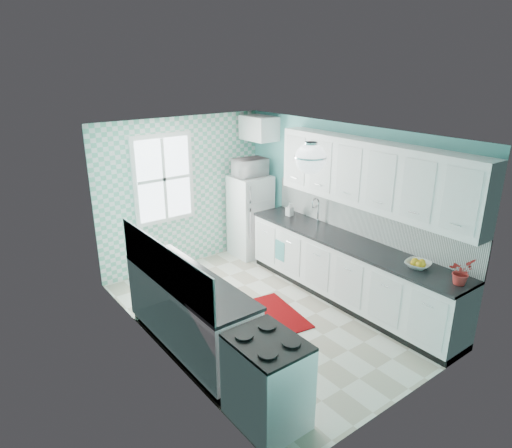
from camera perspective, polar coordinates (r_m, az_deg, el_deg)
floor at (r=6.48m, az=1.00°, el=-11.25°), size 3.00×4.40×0.02m
ceiling at (r=5.61m, az=1.16°, el=11.39°), size 3.00×4.40×0.02m
wall_back at (r=7.70m, az=-9.16°, el=3.87°), size 3.00×0.02×2.50m
wall_front at (r=4.55m, az=18.71°, el=-8.52°), size 3.00×0.02×2.50m
wall_left at (r=5.20m, az=-12.17°, el=-4.26°), size 0.02×4.40×2.50m
wall_right at (r=6.91m, az=10.97°, el=1.91°), size 0.02×4.40×2.50m
accent_wall at (r=7.68m, az=-9.08°, el=3.83°), size 3.00×0.01×2.50m
window at (r=7.43m, az=-11.48°, el=5.53°), size 1.04×0.05×1.44m
backsplash_right at (r=6.67m, az=13.34°, el=0.57°), size 0.02×3.60×0.51m
backsplash_left at (r=5.17m, az=-11.55°, el=-5.04°), size 0.02×2.15×0.51m
upper_cabinets_right at (r=6.24m, az=14.34°, el=5.93°), size 0.33×3.20×0.90m
upper_cabinet_fridge at (r=7.87m, az=0.32°, el=11.91°), size 0.40×0.74×0.40m
ceiling_light at (r=5.05m, az=6.82°, el=8.16°), size 0.34×0.34×0.35m
base_cabinets_right at (r=6.74m, az=11.26°, el=-5.90°), size 0.60×3.60×0.90m
countertop_right at (r=6.54m, az=11.44°, el=-2.23°), size 0.63×3.60×0.04m
base_cabinets_left at (r=5.62m, az=-8.34°, el=-11.24°), size 0.60×2.15×0.90m
countertop_left at (r=5.41m, az=-8.45°, el=-6.91°), size 0.63×2.15×0.04m
fridge at (r=8.10m, az=-0.71°, el=1.03°), size 0.63×0.63×1.45m
stove at (r=4.58m, az=1.40°, el=-18.92°), size 0.60×0.74×0.89m
sink at (r=7.07m, az=6.69°, el=-0.17°), size 0.50×0.42×0.53m
rug at (r=6.42m, az=1.87°, el=-11.38°), size 0.89×1.16×0.02m
dish_towel at (r=7.26m, az=3.00°, el=-3.35°), size 0.08×0.21×0.32m
fruit_bowl at (r=5.93m, az=19.58°, el=-4.81°), size 0.35×0.35×0.07m
potted_plant at (r=5.64m, az=24.23°, el=-5.44°), size 0.29×0.26×0.30m
soap_bottle at (r=7.43m, az=4.21°, el=1.86°), size 0.11×0.11×0.22m
microwave at (r=7.86m, az=-0.73°, el=7.10°), size 0.56×0.39×0.30m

